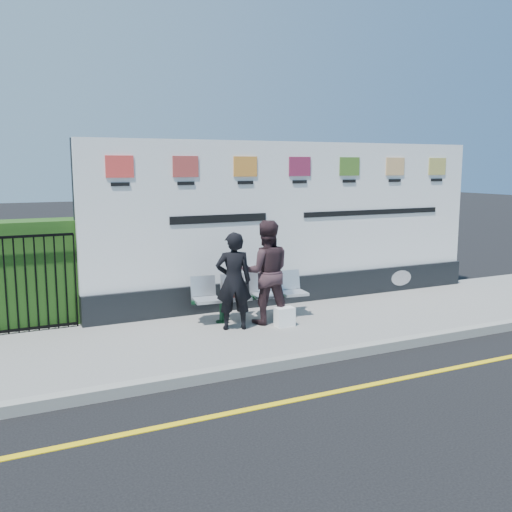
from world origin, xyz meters
The scene contains 12 objects.
ground centered at (0.00, 0.00, 0.00)m, with size 80.00×80.00×0.00m, color black.
pavement centered at (0.00, 2.50, 0.06)m, with size 14.00×3.00×0.12m, color gray.
kerb centered at (0.00, 1.00, 0.07)m, with size 14.00×0.18×0.14m, color gray.
yellow_line centered at (0.00, 0.00, 0.00)m, with size 14.00×0.10×0.01m, color yellow.
billboard centered at (0.50, 3.85, 1.42)m, with size 8.00×0.30×3.00m.
hedge centered at (-4.58, 4.30, 0.97)m, with size 2.35×0.70×1.70m, color #234A16.
railing centered at (-4.58, 3.85, 0.89)m, with size 2.05×0.06×1.54m, color black, non-canonical shape.
bench centered at (-0.84, 3.02, 0.33)m, with size 1.96×0.52×0.42m, color silver, non-canonical shape.
woman_left centered at (-1.33, 2.62, 0.89)m, with size 0.56×0.37×1.55m, color black.
woman_right centered at (-0.71, 2.72, 0.97)m, with size 0.83×0.64×1.70m, color #332126.
handbag_brown centered at (-1.10, 3.04, 0.65)m, with size 0.28×0.12×0.22m, color black.
carrier_bag_white centered at (-0.53, 2.41, 0.27)m, with size 0.31×0.18×0.31m, color white.
Camera 1 is at (-4.80, -5.43, 2.68)m, focal length 40.00 mm.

